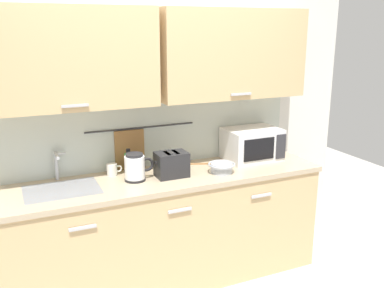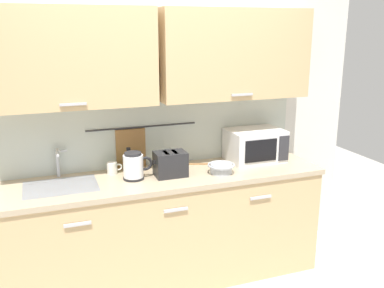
{
  "view_description": "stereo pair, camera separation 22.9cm",
  "coord_description": "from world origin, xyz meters",
  "px_view_note": "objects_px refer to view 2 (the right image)",
  "views": [
    {
      "loc": [
        -1.08,
        -2.65,
        2.0
      ],
      "look_at": [
        0.25,
        0.33,
        1.12
      ],
      "focal_mm": 40.25,
      "sensor_mm": 36.0,
      "label": 1
    },
    {
      "loc": [
        -0.87,
        -2.73,
        2.0
      ],
      "look_at": [
        0.25,
        0.33,
        1.12
      ],
      "focal_mm": 40.25,
      "sensor_mm": 36.0,
      "label": 2
    }
  ],
  "objects_px": {
    "electric_kettle": "(134,166)",
    "mixing_bowl": "(221,168)",
    "toaster": "(170,164)",
    "microwave": "(255,145)",
    "dish_soap_bottle": "(129,161)",
    "mug_near_sink": "(112,168)",
    "wooden_spoon": "(203,164)"
  },
  "relations": [
    {
      "from": "electric_kettle",
      "to": "mixing_bowl",
      "type": "height_order",
      "value": "electric_kettle"
    },
    {
      "from": "mixing_bowl",
      "to": "toaster",
      "type": "distance_m",
      "value": 0.4
    },
    {
      "from": "microwave",
      "to": "dish_soap_bottle",
      "type": "bearing_deg",
      "value": 176.15
    },
    {
      "from": "electric_kettle",
      "to": "mixing_bowl",
      "type": "xyz_separation_m",
      "value": [
        0.67,
        -0.11,
        -0.06
      ]
    },
    {
      "from": "mug_near_sink",
      "to": "mixing_bowl",
      "type": "distance_m",
      "value": 0.85
    },
    {
      "from": "microwave",
      "to": "wooden_spoon",
      "type": "xyz_separation_m",
      "value": [
        -0.46,
        0.04,
        -0.13
      ]
    },
    {
      "from": "microwave",
      "to": "dish_soap_bottle",
      "type": "height_order",
      "value": "microwave"
    },
    {
      "from": "microwave",
      "to": "mug_near_sink",
      "type": "relative_size",
      "value": 3.83
    },
    {
      "from": "electric_kettle",
      "to": "microwave",
      "type": "bearing_deg",
      "value": 5.93
    },
    {
      "from": "dish_soap_bottle",
      "to": "wooden_spoon",
      "type": "distance_m",
      "value": 0.62
    },
    {
      "from": "mug_near_sink",
      "to": "mixing_bowl",
      "type": "bearing_deg",
      "value": -19.45
    },
    {
      "from": "microwave",
      "to": "wooden_spoon",
      "type": "distance_m",
      "value": 0.48
    },
    {
      "from": "dish_soap_bottle",
      "to": "mug_near_sink",
      "type": "height_order",
      "value": "dish_soap_bottle"
    },
    {
      "from": "electric_kettle",
      "to": "mixing_bowl",
      "type": "distance_m",
      "value": 0.68
    },
    {
      "from": "mug_near_sink",
      "to": "electric_kettle",
      "type": "bearing_deg",
      "value": -52.96
    },
    {
      "from": "electric_kettle",
      "to": "wooden_spoon",
      "type": "relative_size",
      "value": 0.84
    },
    {
      "from": "microwave",
      "to": "mug_near_sink",
      "type": "bearing_deg",
      "value": 176.99
    },
    {
      "from": "mixing_bowl",
      "to": "mug_near_sink",
      "type": "bearing_deg",
      "value": 160.55
    },
    {
      "from": "mixing_bowl",
      "to": "electric_kettle",
      "type": "bearing_deg",
      "value": 170.88
    },
    {
      "from": "microwave",
      "to": "electric_kettle",
      "type": "distance_m",
      "value": 1.08
    },
    {
      "from": "dish_soap_bottle",
      "to": "wooden_spoon",
      "type": "xyz_separation_m",
      "value": [
        0.61,
        -0.03,
        -0.08
      ]
    },
    {
      "from": "microwave",
      "to": "mug_near_sink",
      "type": "distance_m",
      "value": 1.21
    },
    {
      "from": "toaster",
      "to": "wooden_spoon",
      "type": "relative_size",
      "value": 0.95
    },
    {
      "from": "dish_soap_bottle",
      "to": "toaster",
      "type": "xyz_separation_m",
      "value": [
        0.28,
        -0.21,
        0.01
      ]
    },
    {
      "from": "microwave",
      "to": "mixing_bowl",
      "type": "height_order",
      "value": "microwave"
    },
    {
      "from": "microwave",
      "to": "dish_soap_bottle",
      "type": "distance_m",
      "value": 1.08
    },
    {
      "from": "dish_soap_bottle",
      "to": "mixing_bowl",
      "type": "bearing_deg",
      "value": -23.59
    },
    {
      "from": "electric_kettle",
      "to": "toaster",
      "type": "height_order",
      "value": "electric_kettle"
    },
    {
      "from": "toaster",
      "to": "dish_soap_bottle",
      "type": "bearing_deg",
      "value": 142.94
    },
    {
      "from": "mug_near_sink",
      "to": "wooden_spoon",
      "type": "bearing_deg",
      "value": -1.85
    },
    {
      "from": "electric_kettle",
      "to": "mixing_bowl",
      "type": "relative_size",
      "value": 1.06
    },
    {
      "from": "dish_soap_bottle",
      "to": "mug_near_sink",
      "type": "bearing_deg",
      "value": -176.24
    }
  ]
}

